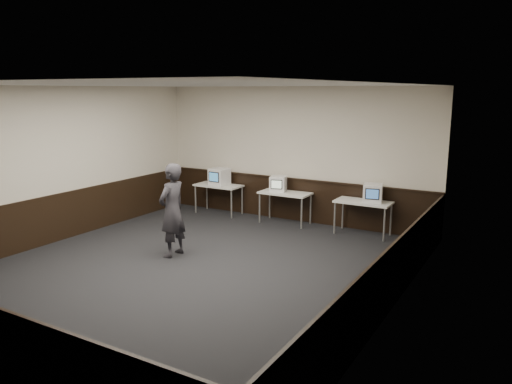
{
  "coord_description": "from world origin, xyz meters",
  "views": [
    {
      "loc": [
        5.19,
        -6.68,
        3.12
      ],
      "look_at": [
        0.37,
        1.6,
        1.15
      ],
      "focal_mm": 35.0,
      "sensor_mm": 36.0,
      "label": 1
    }
  ],
  "objects_px": {
    "desk_left": "(219,187)",
    "person": "(172,210)",
    "desk_center": "(285,195)",
    "emac_right": "(373,193)",
    "emac_left": "(219,177)",
    "emac_center": "(278,184)",
    "desk_right": "(363,204)"
  },
  "relations": [
    {
      "from": "emac_left",
      "to": "person",
      "type": "bearing_deg",
      "value": -67.07
    },
    {
      "from": "desk_right",
      "to": "emac_right",
      "type": "xyz_separation_m",
      "value": [
        0.2,
        0.02,
        0.27
      ]
    },
    {
      "from": "desk_center",
      "to": "emac_center",
      "type": "xyz_separation_m",
      "value": [
        -0.2,
        0.02,
        0.25
      ]
    },
    {
      "from": "desk_center",
      "to": "emac_center",
      "type": "distance_m",
      "value": 0.32
    },
    {
      "from": "desk_right",
      "to": "person",
      "type": "relative_size",
      "value": 0.67
    },
    {
      "from": "desk_left",
      "to": "desk_right",
      "type": "relative_size",
      "value": 1.0
    },
    {
      "from": "emac_left",
      "to": "emac_center",
      "type": "xyz_separation_m",
      "value": [
        1.67,
        0.02,
        -0.03
      ]
    },
    {
      "from": "desk_left",
      "to": "emac_left",
      "type": "bearing_deg",
      "value": 4.11
    },
    {
      "from": "desk_center",
      "to": "emac_left",
      "type": "height_order",
      "value": "emac_left"
    },
    {
      "from": "emac_right",
      "to": "desk_right",
      "type": "bearing_deg",
      "value": 173.4
    },
    {
      "from": "desk_left",
      "to": "desk_right",
      "type": "distance_m",
      "value": 3.8
    },
    {
      "from": "emac_left",
      "to": "desk_right",
      "type": "bearing_deg",
      "value": 3.85
    },
    {
      "from": "emac_center",
      "to": "emac_right",
      "type": "xyz_separation_m",
      "value": [
        2.3,
        0.0,
        0.01
      ]
    },
    {
      "from": "desk_right",
      "to": "desk_left",
      "type": "bearing_deg",
      "value": 180.0
    },
    {
      "from": "emac_left",
      "to": "emac_right",
      "type": "height_order",
      "value": "emac_left"
    },
    {
      "from": "desk_right",
      "to": "emac_center",
      "type": "relative_size",
      "value": 2.56
    },
    {
      "from": "desk_center",
      "to": "person",
      "type": "xyz_separation_m",
      "value": [
        -0.77,
        -3.18,
        0.21
      ]
    },
    {
      "from": "desk_left",
      "to": "emac_right",
      "type": "bearing_deg",
      "value": 0.31
    },
    {
      "from": "desk_center",
      "to": "person",
      "type": "relative_size",
      "value": 0.67
    },
    {
      "from": "desk_right",
      "to": "emac_left",
      "type": "relative_size",
      "value": 2.49
    },
    {
      "from": "desk_right",
      "to": "emac_left",
      "type": "xyz_separation_m",
      "value": [
        -3.77,
        0.0,
        0.28
      ]
    },
    {
      "from": "desk_center",
      "to": "emac_center",
      "type": "relative_size",
      "value": 2.56
    },
    {
      "from": "emac_center",
      "to": "emac_right",
      "type": "bearing_deg",
      "value": -16.17
    },
    {
      "from": "desk_left",
      "to": "emac_left",
      "type": "distance_m",
      "value": 0.28
    },
    {
      "from": "desk_left",
      "to": "emac_center",
      "type": "relative_size",
      "value": 2.56
    },
    {
      "from": "desk_center",
      "to": "emac_right",
      "type": "height_order",
      "value": "emac_right"
    },
    {
      "from": "desk_center",
      "to": "desk_right",
      "type": "xyz_separation_m",
      "value": [
        1.9,
        0.0,
        0.0
      ]
    },
    {
      "from": "desk_center",
      "to": "desk_left",
      "type": "bearing_deg",
      "value": 180.0
    },
    {
      "from": "desk_right",
      "to": "emac_center",
      "type": "xyz_separation_m",
      "value": [
        -2.1,
        0.02,
        0.25
      ]
    },
    {
      "from": "desk_left",
      "to": "person",
      "type": "xyz_separation_m",
      "value": [
        1.13,
        -3.18,
        0.21
      ]
    },
    {
      "from": "emac_left",
      "to": "emac_center",
      "type": "distance_m",
      "value": 1.67
    },
    {
      "from": "desk_center",
      "to": "emac_right",
      "type": "distance_m",
      "value": 2.11
    }
  ]
}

